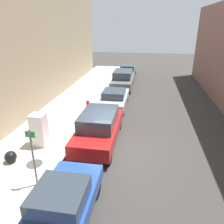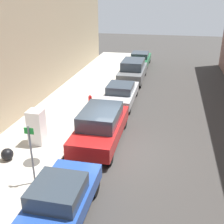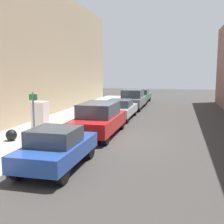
# 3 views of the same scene
# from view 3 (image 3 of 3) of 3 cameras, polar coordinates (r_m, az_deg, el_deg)

# --- Properties ---
(ground_plane) EXTENTS (80.00, 80.00, 0.00)m
(ground_plane) POSITION_cam_3_polar(r_m,az_deg,el_deg) (14.18, 0.31, -5.44)
(ground_plane) COLOR #383533
(sidewalk_slab) EXTENTS (3.91, 44.00, 0.16)m
(sidewalk_slab) POSITION_cam_3_polar(r_m,az_deg,el_deg) (15.60, -14.52, -4.13)
(sidewalk_slab) COLOR #B2ADA0
(sidewalk_slab) RESTS_ON ground
(discarded_refrigerator) EXTENTS (0.70, 0.70, 1.67)m
(discarded_refrigerator) POSITION_cam_3_polar(r_m,az_deg,el_deg) (14.89, -14.37, -1.12)
(discarded_refrigerator) COLOR white
(discarded_refrigerator) RESTS_ON sidewalk_slab
(manhole_cover) EXTENTS (0.70, 0.70, 0.02)m
(manhole_cover) POSITION_cam_3_polar(r_m,az_deg,el_deg) (13.40, -15.72, -5.83)
(manhole_cover) COLOR #47443F
(manhole_cover) RESTS_ON sidewalk_slab
(street_sign_post) EXTENTS (0.36, 0.07, 2.38)m
(street_sign_post) POSITION_cam_3_polar(r_m,az_deg,el_deg) (11.72, -15.62, -1.18)
(street_sign_post) COLOR slate
(street_sign_post) RESTS_ON sidewalk_slab
(fire_hydrant) EXTENTS (0.22, 0.22, 0.81)m
(fire_hydrant) POSITION_cam_3_polar(r_m,az_deg,el_deg) (18.95, -4.23, -0.16)
(fire_hydrant) COLOR red
(fire_hydrant) RESTS_ON sidewalk_slab
(trash_bag) EXTENTS (0.53, 0.53, 0.53)m
(trash_bag) POSITION_cam_3_polar(r_m,az_deg,el_deg) (13.90, -19.77, -4.42)
(trash_bag) COLOR black
(trash_bag) RESTS_ON sidewalk_slab
(parked_hatchback_blue) EXTENTS (1.75, 3.84, 1.47)m
(parked_hatchback_blue) POSITION_cam_3_polar(r_m,az_deg,el_deg) (10.00, -11.16, -7.07)
(parked_hatchback_blue) COLOR #23479E
(parked_hatchback_blue) RESTS_ON ground
(parked_suv_red) EXTENTS (1.95, 4.82, 1.74)m
(parked_suv_red) POSITION_cam_3_polar(r_m,az_deg,el_deg) (14.76, -2.66, -1.36)
(parked_suv_red) COLOR red
(parked_suv_red) RESTS_ON ground
(parked_sedan_silver) EXTENTS (1.82, 4.45, 1.39)m
(parked_sedan_silver) POSITION_cam_3_polar(r_m,az_deg,el_deg) (19.92, 1.66, 0.67)
(parked_sedan_silver) COLOR silver
(parked_sedan_silver) RESTS_ON ground
(parked_suv_gray) EXTENTS (1.92, 4.83, 1.73)m
(parked_suv_gray) POSITION_cam_3_polar(r_m,az_deg,el_deg) (25.22, 4.25, 2.68)
(parked_suv_gray) COLOR slate
(parked_suv_gray) RESTS_ON ground
(parked_sedan_green) EXTENTS (1.80, 4.65, 1.42)m
(parked_sedan_green) POSITION_cam_3_polar(r_m,az_deg,el_deg) (30.27, 5.84, 3.33)
(parked_sedan_green) COLOR #1E6038
(parked_sedan_green) RESTS_ON ground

